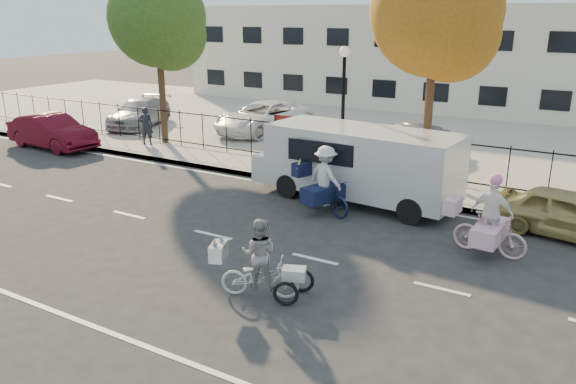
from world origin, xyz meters
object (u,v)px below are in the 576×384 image
Objects in this scene: red_sedan at (52,131)px; lot_car_c at (409,140)px; unicorn_bike at (489,225)px; gold_sedan at (568,214)px; lamppost at (344,88)px; pedestrian at (146,126)px; lot_car_a at (140,113)px; zebra_trike at (260,267)px; lot_car_b at (263,117)px; bull_bike at (325,186)px; white_van at (358,162)px.

red_sedan is 14.95m from lot_car_c.
unicorn_bike is 0.55× the size of gold_sedan.
gold_sedan is (7.45, -2.30, -2.49)m from lamppost.
pedestrian is at bearing -178.54° from lamppost.
lot_car_a is (-19.76, 5.00, 0.19)m from gold_sedan.
lot_car_a reaches higher than lot_car_c.
lot_car_b is (-8.44, 13.34, 0.22)m from zebra_trike.
unicorn_bike reaches higher than lot_car_b.
lot_car_b is 1.42× the size of lot_car_c.
gold_sedan is at bearing -33.07° from lot_car_a.
bull_bike is (1.22, -3.77, -2.32)m from lamppost.
lamppost is at bearing -6.34° from zebra_trike.
gold_sedan is 15.08m from lot_car_b.
lot_car_a is at bearing 85.86° from gold_sedan.
white_van is (-0.76, 6.66, 0.60)m from zebra_trike.
pedestrian is (3.43, 2.07, 0.23)m from red_sedan.
white_van is at bearing 100.08° from gold_sedan.
unicorn_bike is 1.26× the size of pedestrian.
unicorn_bike is 15.55m from pedestrian.
lot_car_b reaches higher than red_sedan.
white_van is 5.91m from lot_car_c.
pedestrian reaches higher than lot_car_b.
zebra_trike is 0.53× the size of lot_car_c.
lot_car_b is at bearing -3.90° from lot_car_a.
lot_car_b is (2.98, 4.60, -0.08)m from pedestrian.
lot_car_a reaches higher than gold_sedan.
lamppost reaches higher than pedestrian.
zebra_trike is 15.78m from lot_car_b.
pedestrian is 11.00m from lot_car_c.
gold_sedan is (5.08, 6.66, -0.02)m from zebra_trike.
white_van reaches higher than red_sedan.
unicorn_bike reaches higher than pedestrian.
gold_sedan is (6.23, 1.47, -0.16)m from bull_bike.
gold_sedan is 8.53m from lot_car_c.
lamppost is 0.99× the size of red_sedan.
bull_bike is 0.50× the size of red_sedan.
gold_sedan is (19.93, 0.00, -0.10)m from red_sedan.
zebra_trike reaches higher than lot_car_a.
lamppost is 3.37m from white_van.
lamppost is at bearing -89.58° from lot_car_c.
lamppost is 8.19m from gold_sedan.
lamppost reaches higher than lot_car_c.
pedestrian is (-10.65, 2.07, -0.29)m from white_van.
red_sedan is at bearing 103.65° from bull_bike.
gold_sedan is 0.71× the size of lot_car_b.
lot_car_c is (13.58, 0.88, -0.06)m from lot_car_a.
zebra_trike is 0.89× the size of bull_bike.
lot_car_b is at bearing -166.16° from lot_car_c.
white_van is 10.17m from lot_car_b.
pedestrian is at bearing 31.42° from zebra_trike.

